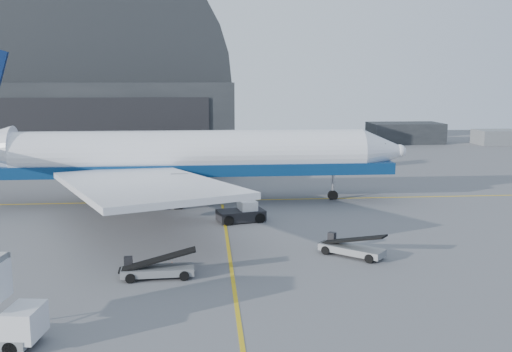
{
  "coord_description": "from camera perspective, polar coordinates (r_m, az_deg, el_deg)",
  "views": [
    {
      "loc": [
        -1.58,
        -38.13,
        12.39
      ],
      "look_at": [
        2.56,
        8.45,
        4.5
      ],
      "focal_mm": 40.0,
      "sensor_mm": 36.0,
      "label": 1
    }
  ],
  "objects": [
    {
      "name": "ground",
      "position": [
        40.12,
        -2.6,
        -8.42
      ],
      "size": [
        200.0,
        200.0,
        0.0
      ],
      "primitive_type": "plane",
      "color": "#565659",
      "rests_on": "ground"
    },
    {
      "name": "taxi_lines",
      "position": [
        52.31,
        -3.21,
        -4.13
      ],
      "size": [
        80.0,
        42.12,
        0.02
      ],
      "color": "gold",
      "rests_on": "ground"
    },
    {
      "name": "hangar",
      "position": [
        105.12,
        -16.43,
        7.64
      ],
      "size": [
        50.0,
        28.3,
        28.0
      ],
      "color": "black",
      "rests_on": "ground"
    },
    {
      "name": "distant_bldg_a",
      "position": [
        117.68,
        14.63,
        3.23
      ],
      "size": [
        14.0,
        8.0,
        4.0
      ],
      "primitive_type": "cube",
      "color": "black",
      "rests_on": "ground"
    },
    {
      "name": "distant_bldg_b",
      "position": [
        120.91,
        22.89,
        2.94
      ],
      "size": [
        8.0,
        6.0,
        2.8
      ],
      "primitive_type": "cube",
      "color": "slate",
      "rests_on": "ground"
    },
    {
      "name": "airliner",
      "position": [
        58.26,
        -8.34,
        1.97
      ],
      "size": [
        48.66,
        47.19,
        17.08
      ],
      "color": "white",
      "rests_on": "ground"
    },
    {
      "name": "pushback_tug",
      "position": [
        50.66,
        -1.4,
        -3.76
      ],
      "size": [
        4.48,
        3.21,
        1.88
      ],
      "rotation": [
        0.0,
        0.0,
        0.24
      ],
      "color": "black",
      "rests_on": "ground"
    },
    {
      "name": "belt_loader_a",
      "position": [
        37.08,
        -9.89,
        -9.16
      ],
      "size": [
        4.89,
        1.9,
        1.85
      ],
      "rotation": [
        0.0,
        0.0,
        0.05
      ],
      "color": "slate",
      "rests_on": "ground"
    },
    {
      "name": "belt_loader_b",
      "position": [
        41.45,
        9.49,
        -7.12
      ],
      "size": [
        4.55,
        4.18,
        1.88
      ],
      "rotation": [
        0.0,
        0.0,
        -0.7
      ],
      "color": "slate",
      "rests_on": "ground"
    },
    {
      "name": "traffic_cone",
      "position": [
        38.42,
        -8.39,
        -8.9
      ],
      "size": [
        0.41,
        0.41,
        0.6
      ],
      "color": "#E54C07",
      "rests_on": "ground"
    }
  ]
}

